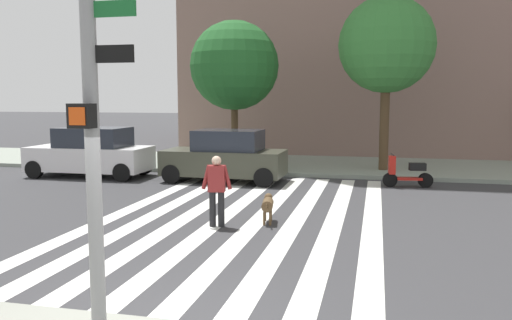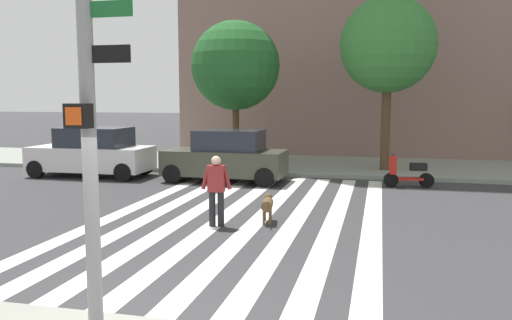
# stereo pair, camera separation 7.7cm
# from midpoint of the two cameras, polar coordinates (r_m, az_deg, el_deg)

# --- Properties ---
(ground_plane) EXTENTS (160.00, 160.00, 0.00)m
(ground_plane) POSITION_cam_midpoint_polar(r_m,az_deg,el_deg) (13.07, 0.40, -6.17)
(ground_plane) COLOR #353538
(sidewalk_far) EXTENTS (80.00, 6.00, 0.15)m
(sidewalk_far) POSITION_cam_midpoint_polar(r_m,az_deg,el_deg) (22.30, 5.96, -0.55)
(sidewalk_far) COLOR gray
(sidewalk_far) RESTS_ON ground_plane
(crosswalk_stripes) EXTENTS (6.75, 12.45, 0.01)m
(crosswalk_stripes) POSITION_cam_midpoint_polar(r_m,az_deg,el_deg) (13.15, -1.08, -6.07)
(crosswalk_stripes) COLOR silver
(crosswalk_stripes) RESTS_ON ground_plane
(traffic_light_pole) EXTENTS (0.74, 0.46, 5.80)m
(traffic_light_pole) POSITION_cam_midpoint_polar(r_m,az_deg,el_deg) (6.35, -18.11, 11.66)
(traffic_light_pole) COLOR gray
(traffic_light_pole) RESTS_ON sidewalk_near
(parked_car_near_curb) EXTENTS (4.49, 2.02, 1.84)m
(parked_car_near_curb) POSITION_cam_midpoint_polar(r_m,az_deg,el_deg) (20.34, -17.48, 0.77)
(parked_car_near_curb) COLOR silver
(parked_car_near_curb) RESTS_ON ground_plane
(parked_car_behind_first) EXTENTS (4.26, 1.94, 1.83)m
(parked_car_behind_first) POSITION_cam_midpoint_polar(r_m,az_deg,el_deg) (18.21, -3.20, 0.35)
(parked_car_behind_first) COLOR #3A3C2F
(parked_car_behind_first) RESTS_ON ground_plane
(parked_scooter) EXTENTS (1.63, 0.56, 1.11)m
(parked_scooter) POSITION_cam_midpoint_polar(r_m,az_deg,el_deg) (17.78, 16.58, -1.39)
(parked_scooter) COLOR black
(parked_scooter) RESTS_ON ground_plane
(street_tree_nearest) EXTENTS (3.60, 3.60, 5.89)m
(street_tree_nearest) POSITION_cam_midpoint_polar(r_m,az_deg,el_deg) (21.31, -2.16, 10.32)
(street_tree_nearest) COLOR #4C3823
(street_tree_nearest) RESTS_ON sidewalk_far
(street_tree_middle) EXTENTS (3.66, 3.66, 6.62)m
(street_tree_middle) POSITION_cam_midpoint_polar(r_m,az_deg,el_deg) (20.75, 14.42, 12.12)
(street_tree_middle) COLOR #4C3823
(street_tree_middle) RESTS_ON sidewalk_far
(pedestrian_dog_walker) EXTENTS (0.71, 0.30, 1.64)m
(pedestrian_dog_walker) POSITION_cam_midpoint_polar(r_m,az_deg,el_deg) (11.87, -4.20, -2.96)
(pedestrian_dog_walker) COLOR black
(pedestrian_dog_walker) RESTS_ON ground_plane
(dog_on_leash) EXTENTS (0.35, 0.99, 0.65)m
(dog_on_leash) POSITION_cam_midpoint_polar(r_m,az_deg,el_deg) (12.30, 1.45, -4.89)
(dog_on_leash) COLOR brown
(dog_on_leash) RESTS_ON ground_plane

